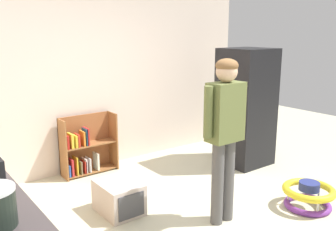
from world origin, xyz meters
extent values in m
plane|color=beige|center=(0.00, 0.00, 0.00)|extent=(12.00, 12.00, 0.00)
cube|color=silver|center=(0.00, 2.33, 1.35)|extent=(5.20, 0.06, 2.70)
sphere|color=silver|center=(-1.89, 0.27, 0.56)|extent=(0.04, 0.04, 0.04)
cube|color=black|center=(1.76, 1.06, 0.89)|extent=(0.70, 0.68, 1.78)
cylinder|color=silver|center=(1.39, 0.89, 0.98)|extent=(0.02, 0.02, 0.50)
cube|color=#333333|center=(1.40, 1.06, 1.28)|extent=(0.01, 0.67, 0.01)
cube|color=#9A6235|center=(-0.76, 2.11, 0.42)|extent=(0.02, 0.28, 0.85)
cube|color=#9A6235|center=(0.02, 2.11, 0.42)|extent=(0.02, 0.28, 0.85)
cube|color=#A05D34|center=(-0.37, 2.24, 0.42)|extent=(0.80, 0.02, 0.85)
cube|color=#9A6235|center=(-0.37, 2.11, 0.03)|extent=(0.76, 0.24, 0.02)
cube|color=#9A6235|center=(-0.37, 2.11, 0.43)|extent=(0.76, 0.24, 0.02)
cube|color=#2A4FA5|center=(-0.72, 2.08, 0.12)|extent=(0.02, 0.17, 0.17)
cube|color=#B1221A|center=(-0.72, 2.08, 0.54)|extent=(0.03, 0.17, 0.19)
cube|color=red|center=(-0.67, 2.08, 0.16)|extent=(0.03, 0.17, 0.24)
cube|color=gold|center=(-0.65, 2.08, 0.55)|extent=(0.03, 0.17, 0.20)
cube|color=gold|center=(-0.60, 2.08, 0.17)|extent=(0.02, 0.17, 0.26)
cube|color=gold|center=(-0.59, 2.08, 0.53)|extent=(0.03, 0.17, 0.17)
cube|color=brown|center=(-0.54, 2.08, 0.13)|extent=(0.02, 0.17, 0.18)
cube|color=red|center=(-0.56, 2.08, 0.54)|extent=(0.03, 0.17, 0.18)
cube|color=beige|center=(-0.47, 2.08, 0.14)|extent=(0.02, 0.17, 0.21)
cube|color=orange|center=(-0.48, 2.08, 0.55)|extent=(0.03, 0.17, 0.21)
cube|color=red|center=(-0.48, 2.08, 0.13)|extent=(0.03, 0.17, 0.18)
cube|color=#2E5F9B|center=(-0.43, 2.08, 0.57)|extent=(0.02, 0.17, 0.24)
cube|color=silver|center=(-0.41, 2.08, 0.14)|extent=(0.02, 0.17, 0.21)
cube|color=red|center=(-0.42, 2.08, 0.57)|extent=(0.03, 0.17, 0.25)
cube|color=beige|center=(-0.28, 2.08, 0.17)|extent=(0.03, 0.17, 0.25)
cylinder|color=#565454|center=(0.08, -0.06, 0.46)|extent=(0.13, 0.13, 0.92)
cylinder|color=#565454|center=(0.24, -0.06, 0.46)|extent=(0.13, 0.13, 0.92)
cube|color=olive|center=(0.16, -0.06, 1.22)|extent=(0.38, 0.22, 0.61)
cylinder|color=olive|center=(-0.08, -0.06, 1.25)|extent=(0.09, 0.09, 0.52)
cylinder|color=olive|center=(0.40, -0.06, 1.25)|extent=(0.09, 0.09, 0.52)
sphere|color=#E0B38E|center=(0.16, -0.06, 1.64)|extent=(0.22, 0.22, 0.22)
ellipsoid|color=brown|center=(0.16, -0.06, 1.70)|extent=(0.23, 0.23, 0.14)
torus|color=purple|center=(1.19, -0.45, 0.04)|extent=(0.54, 0.54, 0.07)
torus|color=yellow|center=(1.19, -0.45, 0.22)|extent=(0.60, 0.60, 0.08)
cylinder|color=navy|center=(1.19, -0.45, 0.27)|extent=(0.23, 0.23, 0.10)
cylinder|color=silver|center=(1.41, -0.45, 0.13)|extent=(0.02, 0.02, 0.18)
cylinder|color=silver|center=(1.08, -0.26, 0.13)|extent=(0.02, 0.02, 0.18)
cylinder|color=silver|center=(1.08, -0.64, 0.13)|extent=(0.02, 0.02, 0.18)
cube|color=beige|center=(-0.64, 0.79, 0.18)|extent=(0.42, 0.54, 0.36)
cube|color=#424247|center=(-0.64, 0.51, 0.18)|extent=(0.32, 0.01, 0.27)
cube|color=#2D2D33|center=(-2.00, 0.06, 1.04)|extent=(0.01, 0.31, 0.20)
camera|label=1|loc=(-2.56, -2.70, 2.04)|focal=39.98mm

